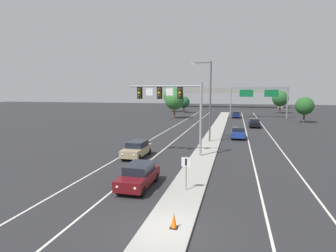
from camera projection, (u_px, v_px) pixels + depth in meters
ground_plane at (166, 231)px, 13.18m from camera, size 260.00×260.00×0.00m
median_island at (206, 150)px, 30.53m from camera, size 2.40×110.00×0.15m
lane_stripe_oncoming_center at (177, 139)px, 38.38m from camera, size 0.14×100.00×0.01m
lane_stripe_receding_center at (248, 142)px, 36.19m from camera, size 0.14×100.00×0.01m
edge_stripe_left at (154, 138)px, 39.15m from camera, size 0.14×100.00×0.01m
edge_stripe_right at (276, 143)px, 35.42m from camera, size 0.14×100.00×0.01m
overhead_signal_mast at (175, 101)px, 27.69m from camera, size 7.40×0.44×7.20m
median_sign_post at (186, 168)px, 18.02m from camera, size 0.60×0.10×2.20m
street_lamp_median at (209, 97)px, 34.99m from camera, size 2.58×0.28×10.00m
car_oncoming_darkred at (139, 175)px, 19.06m from camera, size 1.83×4.48×1.58m
car_oncoming_tan at (137, 149)px, 27.70m from camera, size 1.88×4.49×1.58m
car_receding_blue at (238, 132)px, 38.67m from camera, size 1.91×4.50×1.58m
car_receding_black at (254, 123)px, 50.33m from camera, size 1.83×4.47×1.58m
car_receding_navy at (236, 114)px, 67.87m from camera, size 1.83×4.47×1.58m
traffic_cone_median_nose at (174, 221)px, 13.11m from camera, size 0.36×0.36×0.74m
highway_sign_gantry at (259, 92)px, 67.13m from camera, size 13.28×0.42×7.50m
overpass_bridge at (229, 93)px, 110.36m from camera, size 42.40×6.40×7.65m
tree_far_left_c at (174, 100)px, 66.36m from camera, size 4.53×4.53×6.55m
tree_far_right_a at (305, 106)px, 57.23m from camera, size 3.63×3.63×5.25m
tree_far_left_b at (172, 96)px, 86.50m from camera, size 5.26×5.26×7.61m
tree_far_left_a at (184, 102)px, 81.91m from camera, size 3.38×3.38×4.89m
tree_far_right_b at (280, 99)px, 81.01m from camera, size 4.50×4.50×6.51m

